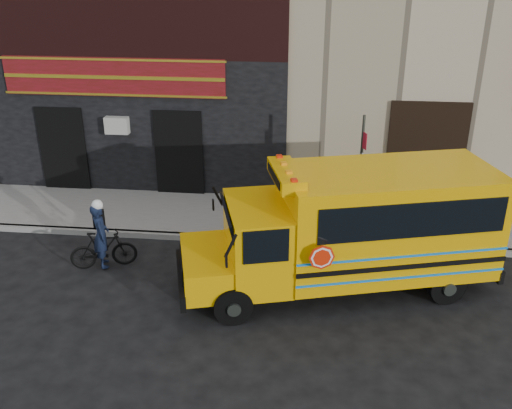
{
  "coord_description": "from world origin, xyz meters",
  "views": [
    {
      "loc": [
        0.83,
        -10.48,
        6.95
      ],
      "look_at": [
        -0.5,
        1.85,
        1.42
      ],
      "focal_mm": 40.0,
      "sensor_mm": 36.0,
      "label": 1
    }
  ],
  "objects_px": {
    "sign_pole": "(360,173)",
    "bicycle": "(103,249)",
    "school_bus": "(356,226)",
    "cyclist": "(101,237)"
  },
  "relations": [
    {
      "from": "school_bus",
      "to": "cyclist",
      "type": "distance_m",
      "value": 5.92
    },
    {
      "from": "school_bus",
      "to": "sign_pole",
      "type": "bearing_deg",
      "value": 85.24
    },
    {
      "from": "sign_pole",
      "to": "bicycle",
      "type": "bearing_deg",
      "value": -159.59
    },
    {
      "from": "school_bus",
      "to": "bicycle",
      "type": "height_order",
      "value": "school_bus"
    },
    {
      "from": "sign_pole",
      "to": "cyclist",
      "type": "xyz_separation_m",
      "value": [
        -6.08,
        -2.26,
        -1.02
      ]
    },
    {
      "from": "bicycle",
      "to": "cyclist",
      "type": "distance_m",
      "value": 0.33
    },
    {
      "from": "cyclist",
      "to": "sign_pole",
      "type": "bearing_deg",
      "value": -93.91
    },
    {
      "from": "school_bus",
      "to": "sign_pole",
      "type": "distance_m",
      "value": 2.5
    },
    {
      "from": "sign_pole",
      "to": "cyclist",
      "type": "height_order",
      "value": "sign_pole"
    },
    {
      "from": "school_bus",
      "to": "bicycle",
      "type": "xyz_separation_m",
      "value": [
        -5.86,
        0.22,
        -1.04
      ]
    }
  ]
}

